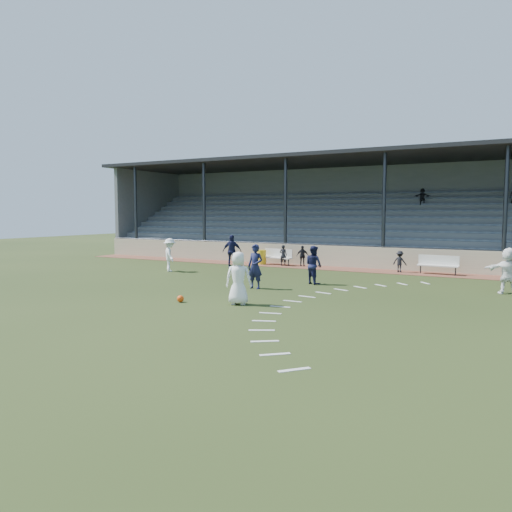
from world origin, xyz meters
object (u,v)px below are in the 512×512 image
(bench_left, at_px, (278,255))
(trash_bin, at_px, (262,257))
(player_navy_lead, at_px, (255,266))
(player_white_lead, at_px, (238,278))
(football, at_px, (180,299))
(bench_right, at_px, (438,263))

(bench_left, xyz_separation_m, trash_bin, (-0.98, -0.20, -0.14))
(player_navy_lead, bearing_deg, bench_left, 112.78)
(bench_left, bearing_deg, player_white_lead, -59.23)
(football, distance_m, player_navy_lead, 4.17)
(football, bearing_deg, bench_left, 101.17)
(bench_right, bearing_deg, football, -114.25)
(trash_bin, relative_size, player_white_lead, 0.47)
(trash_bin, relative_size, football, 3.54)
(player_white_lead, height_order, player_navy_lead, player_navy_lead)
(trash_bin, xyz_separation_m, player_white_lead, (5.50, -11.94, 0.46))
(football, relative_size, player_white_lead, 0.13)
(bench_left, distance_m, bench_right, 9.14)
(bench_left, bearing_deg, bench_right, 9.53)
(bench_left, distance_m, trash_bin, 1.01)
(bench_left, xyz_separation_m, player_white_lead, (4.52, -12.14, 0.32))
(trash_bin, bearing_deg, player_white_lead, -65.26)
(bench_left, relative_size, player_navy_lead, 1.11)
(player_white_lead, distance_m, player_navy_lead, 3.61)
(trash_bin, height_order, player_white_lead, player_white_lead)
(bench_left, relative_size, trash_bin, 2.38)
(bench_right, xyz_separation_m, player_navy_lead, (-5.84, -8.62, 0.34))
(bench_right, height_order, player_navy_lead, player_navy_lead)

